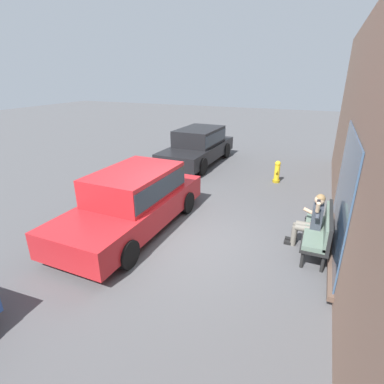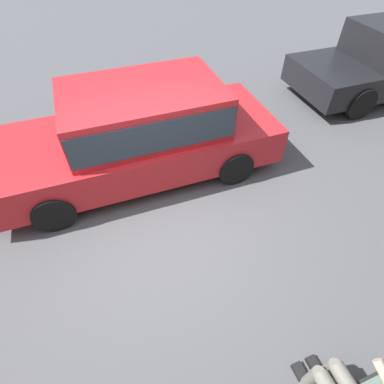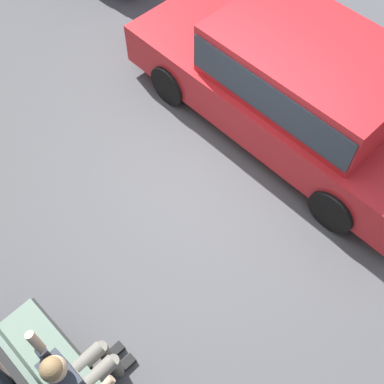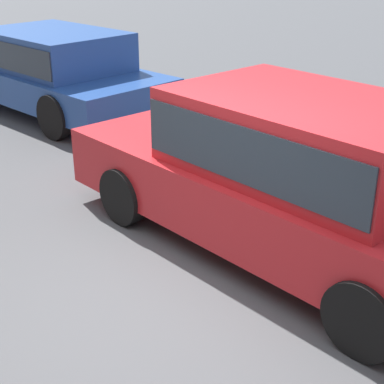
# 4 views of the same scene
# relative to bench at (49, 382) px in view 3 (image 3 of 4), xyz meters

# --- Properties ---
(ground_plane) EXTENTS (60.00, 60.00, 0.00)m
(ground_plane) POSITION_rel_bench_xyz_m (0.72, -2.90, -0.55)
(ground_plane) COLOR #4C4C4F
(bench) EXTENTS (1.68, 0.55, 0.98)m
(bench) POSITION_rel_bench_xyz_m (0.00, 0.00, 0.00)
(bench) COLOR black
(bench) RESTS_ON ground_plane
(person_on_phone) EXTENTS (0.73, 0.74, 1.32)m
(person_on_phone) POSITION_rel_bench_xyz_m (-0.16, -0.22, 0.13)
(person_on_phone) COLOR #6B665B
(person_on_phone) RESTS_ON ground_plane
(parked_car_mid) EXTENTS (4.64, 1.93, 1.52)m
(parked_car_mid) POSITION_rel_bench_xyz_m (0.63, -4.40, 0.27)
(parked_car_mid) COLOR red
(parked_car_mid) RESTS_ON ground_plane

